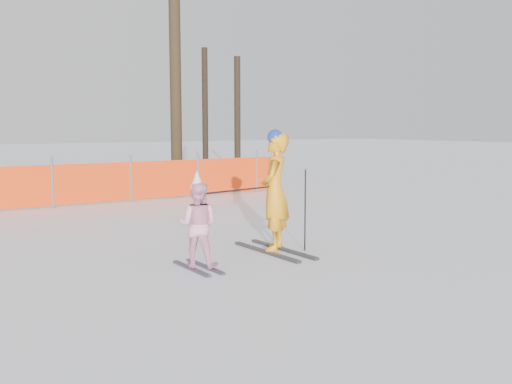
% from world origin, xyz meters
% --- Properties ---
extents(ground, '(120.00, 120.00, 0.00)m').
position_xyz_m(ground, '(0.00, 0.00, 0.00)').
color(ground, white).
rests_on(ground, ground).
extents(adult, '(0.79, 1.66, 1.93)m').
position_xyz_m(adult, '(0.48, 0.68, 0.96)').
color(adult, black).
rests_on(adult, ground).
extents(child, '(0.72, 1.00, 1.37)m').
position_xyz_m(child, '(-1.03, 0.42, 0.63)').
color(child, black).
rests_on(child, ground).
extents(ski_poles, '(1.85, 0.24, 1.30)m').
position_xyz_m(ski_poles, '(0.33, 0.51, 0.85)').
color(ski_poles, black).
rests_on(ski_poles, ground).
extents(safety_fence, '(14.90, 0.06, 1.25)m').
position_xyz_m(safety_fence, '(-1.68, 7.64, 0.56)').
color(safety_fence, '#595960').
rests_on(safety_fence, ground).
extents(tree_trunks, '(4.60, 3.61, 7.08)m').
position_xyz_m(tree_trunks, '(4.35, 10.31, 3.09)').
color(tree_trunks, '#312515').
rests_on(tree_trunks, ground).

